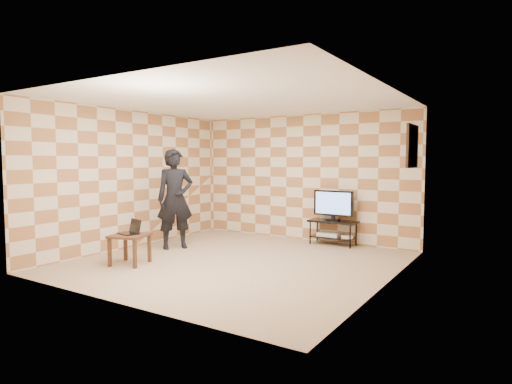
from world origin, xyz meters
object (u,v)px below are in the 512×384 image
at_px(tv_stand, 333,227).
at_px(side_table, 130,240).
at_px(tv, 333,204).
at_px(person, 175,199).

distance_m(tv_stand, side_table, 4.00).
distance_m(tv, side_table, 4.02).
relative_size(tv_stand, tv, 1.15).
bearing_deg(person, tv, -16.75).
xyz_separation_m(tv_stand, side_table, (-2.21, -3.34, 0.05)).
relative_size(side_table, person, 0.35).
distance_m(tv, person, 3.16).
bearing_deg(tv, side_table, -123.46).
xyz_separation_m(tv, person, (-2.48, -1.96, 0.13)).
height_order(tv, side_table, tv).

